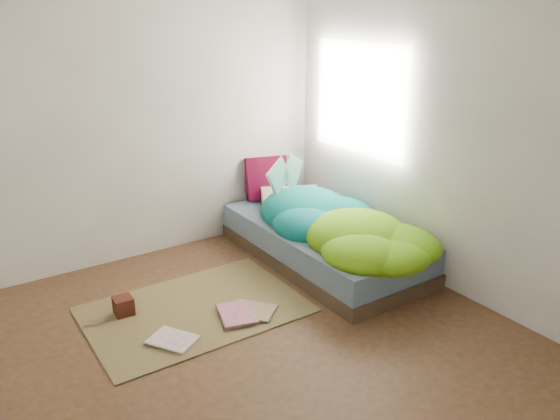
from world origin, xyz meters
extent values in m
cube|color=#3D2C17|center=(0.00, 0.00, 0.00)|extent=(3.50, 3.50, 0.00)
cube|color=#BCB9B3|center=(0.00, 1.75, 1.30)|extent=(3.50, 0.04, 2.60)
cube|color=#BCB9B3|center=(0.00, -1.75, 1.30)|extent=(3.50, 0.04, 2.60)
cube|color=#BCB9B3|center=(1.75, 0.00, 1.30)|extent=(0.04, 3.50, 2.60)
cube|color=white|center=(1.74, 0.90, 1.40)|extent=(0.01, 1.00, 1.20)
cube|color=#3D2F21|center=(1.22, 0.72, 0.06)|extent=(1.00, 2.00, 0.12)
cube|color=slate|center=(1.22, 0.72, 0.23)|extent=(0.98, 1.96, 0.22)
cube|color=brown|center=(-0.15, 0.55, 0.01)|extent=(1.60, 1.10, 0.01)
cube|color=silver|center=(1.27, 1.30, 0.40)|extent=(0.66, 0.57, 0.13)
cube|color=#55051E|center=(1.20, 1.63, 0.55)|extent=(0.45, 0.25, 0.43)
cube|color=#3E110E|center=(-0.62, 0.78, 0.08)|extent=(0.14, 0.14, 0.14)
imported|color=silver|center=(-0.56, 0.18, 0.02)|extent=(0.36, 0.39, 0.02)
imported|color=pink|center=(-0.06, 0.31, 0.03)|extent=(0.34, 0.40, 0.03)
imported|color=tan|center=(0.09, 0.19, 0.02)|extent=(0.40, 0.42, 0.03)
camera|label=1|loc=(-1.64, -2.85, 2.18)|focal=35.00mm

